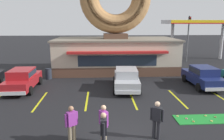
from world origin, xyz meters
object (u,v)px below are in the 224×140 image
Objects in this scene: car_navy at (203,76)px; pedestrian_blue_sweater_man at (104,131)px; pedestrian_leather_jacket_man at (72,123)px; pedestrian_hooded_kid at (104,122)px; car_red at (23,79)px; trash_bin at (49,73)px; pedestrian_clipboard_woman at (157,118)px; traffic_light_pole at (188,33)px; car_silver at (126,78)px; golf_ball at (192,119)px.

pedestrian_blue_sweater_man is (-7.98, -8.62, 0.05)m from car_navy.
pedestrian_hooded_kid is at bearing -2.57° from pedestrian_leather_jacket_man.
trash_bin is (1.16, 3.21, -0.37)m from car_red.
trash_bin is (-7.01, 10.75, -0.44)m from pedestrian_clipboard_woman.
car_navy is at bearing -105.98° from traffic_light_pole.
pedestrian_hooded_kid is 0.99× the size of pedestrian_clipboard_woman.
pedestrian_blue_sweater_man is 0.98× the size of pedestrian_clipboard_woman.
pedestrian_leather_jacket_man reaches higher than car_silver.
golf_ball is 6.33m from car_silver.
pedestrian_leather_jacket_man is 1.68× the size of trash_bin.
pedestrian_hooded_kid is (5.89, -7.77, 0.05)m from car_red.
car_red reaches higher than golf_ball.
car_navy and car_silver have the same top height.
pedestrian_clipboard_woman is at bearing -144.41° from golf_ball.
pedestrian_blue_sweater_man is at bearing -68.11° from trash_bin.
golf_ball is 5.07m from pedestrian_hooded_kid.
pedestrian_hooded_kid reaches higher than golf_ball.
pedestrian_leather_jacket_man is (-3.18, -7.47, 0.03)m from car_silver.
traffic_light_pole reaches higher than golf_ball.
car_silver is at bearing 66.93° from pedestrian_leather_jacket_man.
pedestrian_blue_sweater_man is at bearing -91.47° from pedestrian_hooded_kid.
golf_ball is 0.03× the size of pedestrian_leather_jacket_man.
car_red is at bearing -179.52° from car_navy.
golf_ball is at bearing 29.52° from pedestrian_blue_sweater_man.
pedestrian_hooded_kid is (0.02, 0.73, 0.01)m from pedestrian_blue_sweater_man.
car_navy and car_red have the same top height.
car_silver is 8.47m from pedestrian_blue_sweater_man.
car_silver is at bearing 93.28° from pedestrian_clipboard_woman.
traffic_light_pole reaches higher than pedestrian_clipboard_woman.
car_silver is 0.81× the size of traffic_light_pole.
traffic_light_pole reaches higher than car_red.
trash_bin is (-6.59, 3.45, -0.37)m from car_silver.
pedestrian_leather_jacket_man is at bearing -59.38° from car_red.
car_red is (-13.85, -0.12, 0.00)m from car_navy.
car_silver is (7.75, -0.24, 0.00)m from car_red.
pedestrian_clipboard_woman is at bearing 2.66° from pedestrian_leather_jacket_man.
traffic_light_pole is at bearing 59.65° from pedestrian_hooded_kid.
car_silver is (-2.75, 5.64, 0.82)m from golf_ball.
pedestrian_hooded_kid is 0.29× the size of traffic_light_pole.
pedestrian_clipboard_woman reaches higher than golf_ball.
car_red is 0.79× the size of traffic_light_pole.
pedestrian_leather_jacket_man is at bearing -113.07° from car_silver.
traffic_light_pole is (17.05, 11.29, 2.84)m from car_red.
pedestrian_blue_sweater_man is at bearing -150.48° from golf_ball.
car_red is 2.71× the size of pedestrian_clipboard_woman.
car_red is at bearing 124.61° from pedestrian_blue_sweater_man.
golf_ball is at bearing 22.33° from pedestrian_hooded_kid.
pedestrian_hooded_kid is 11.96m from trash_bin.
trash_bin is at bearing -153.03° from traffic_light_pole.
trash_bin is at bearing 111.89° from pedestrian_blue_sweater_man.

